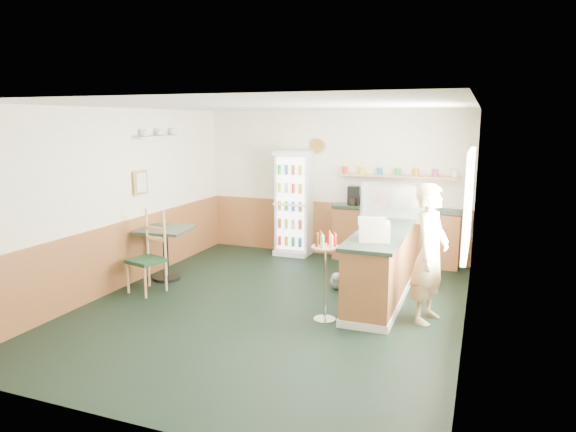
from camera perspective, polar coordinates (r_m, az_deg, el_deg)
The scene contains 13 objects.
ground at distance 7.18m, azimuth -1.79°, elevation -9.95°, with size 6.00×6.00×0.00m, color black.
room_envelope at distance 7.55m, azimuth -1.30°, elevation 3.03°, with size 5.04×6.02×2.72m.
service_counter at distance 7.66m, azimuth 10.76°, elevation -5.18°, with size 0.68×3.01×1.01m.
back_counter at distance 9.32m, azimuth 11.71°, elevation -1.84°, with size 2.24×0.42×1.69m.
drinks_fridge at distance 9.65m, azimuth 0.67°, elevation 1.43°, with size 0.65×0.54×1.96m.
display_case at distance 8.06m, azimuth 11.72°, elevation 1.57°, with size 0.97×0.51×0.55m.
cash_register at distance 6.66m, azimuth 9.58°, elevation -1.67°, with size 0.38×0.40×0.22m, color beige.
shopkeeper at distance 6.65m, azimuth 15.51°, elevation -4.06°, with size 0.59×0.42×1.76m, color tan.
condiment_stand at distance 6.48m, azimuth 4.17°, elevation -5.45°, with size 0.36×0.36×1.13m.
newspaper_rack at distance 7.76m, azimuth 8.23°, elevation -4.64°, with size 0.09×0.45×0.53m.
cafe_table at distance 8.39m, azimuth -13.47°, elevation -2.99°, with size 0.86×0.86×0.84m.
cafe_chair at distance 7.91m, azimuth -15.12°, elevation -3.57°, with size 0.55×0.55×1.21m.
dog_doorstop at distance 7.82m, azimuth 5.57°, elevation -7.17°, with size 0.24×0.31×0.29m.
Camera 1 is at (2.61, -6.20, 2.52)m, focal length 32.00 mm.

